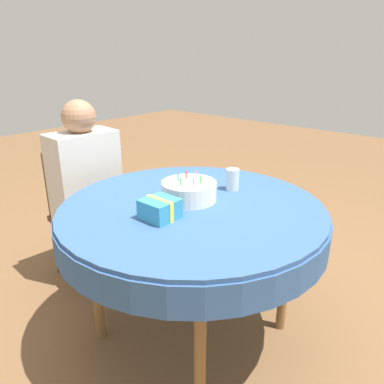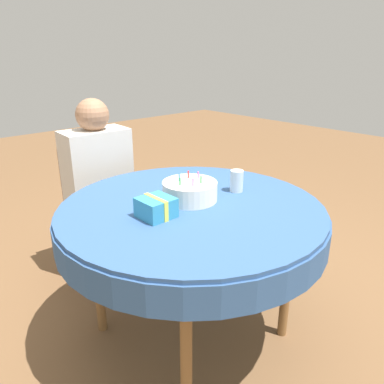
{
  "view_description": "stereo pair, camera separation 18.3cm",
  "coord_description": "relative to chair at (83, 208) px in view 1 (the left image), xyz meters",
  "views": [
    {
      "loc": [
        -1.27,
        -1.11,
        1.47
      ],
      "look_at": [
        0.02,
        0.02,
        0.82
      ],
      "focal_mm": 35.0,
      "sensor_mm": 36.0,
      "label": 1
    },
    {
      "loc": [
        -1.14,
        -1.24,
        1.47
      ],
      "look_at": [
        0.02,
        0.02,
        0.82
      ],
      "focal_mm": 35.0,
      "sensor_mm": 36.0,
      "label": 2
    }
  ],
  "objects": [
    {
      "name": "birthday_cake",
      "position": [
        0.04,
        -0.93,
        0.35
      ],
      "size": [
        0.28,
        0.28,
        0.13
      ],
      "color": "white",
      "rests_on": "dining_table"
    },
    {
      "name": "dining_table",
      "position": [
        -0.0,
        -0.99,
        0.21
      ],
      "size": [
        1.31,
        1.31,
        0.77
      ],
      "color": "#335689",
      "rests_on": "ground_plane"
    },
    {
      "name": "gift_box",
      "position": [
        -0.21,
        -0.98,
        0.34
      ],
      "size": [
        0.15,
        0.15,
        0.1
      ],
      "color": "teal",
      "rests_on": "dining_table"
    },
    {
      "name": "ground_plane",
      "position": [
        -0.0,
        -0.99,
        -0.47
      ],
      "size": [
        12.0,
        12.0,
        0.0
      ],
      "primitive_type": "plane",
      "color": "brown"
    },
    {
      "name": "drinking_glass",
      "position": [
        0.3,
        -1.01,
        0.36
      ],
      "size": [
        0.07,
        0.07,
        0.12
      ],
      "color": "silver",
      "rests_on": "dining_table"
    },
    {
      "name": "person",
      "position": [
        -0.01,
        -0.09,
        0.25
      ],
      "size": [
        0.43,
        0.35,
        1.2
      ],
      "rotation": [
        0.0,
        0.0,
        -0.07
      ],
      "color": "#9E7051",
      "rests_on": "ground_plane"
    },
    {
      "name": "chair",
      "position": [
        0.0,
        0.0,
        0.0
      ],
      "size": [
        0.43,
        0.43,
        0.87
      ],
      "rotation": [
        0.0,
        0.0,
        -0.07
      ],
      "color": "#4C331E",
      "rests_on": "ground_plane"
    }
  ]
}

